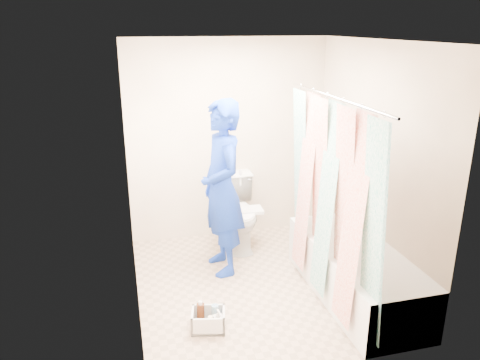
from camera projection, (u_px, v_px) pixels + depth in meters
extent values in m
plane|color=tan|center=(258.00, 284.00, 4.79)|extent=(2.60, 2.60, 0.00)
cube|color=white|center=(261.00, 40.00, 4.02)|extent=(2.40, 2.60, 0.02)
cube|color=beige|center=(228.00, 141.00, 5.60)|extent=(2.40, 0.02, 2.40)
cube|color=beige|center=(314.00, 229.00, 3.21)|extent=(2.40, 0.02, 2.40)
cube|color=beige|center=(129.00, 183.00, 4.12)|extent=(0.02, 2.60, 2.40)
cube|color=beige|center=(374.00, 164.00, 4.69)|extent=(0.02, 2.60, 2.40)
cube|color=white|center=(355.00, 272.00, 4.52)|extent=(0.70, 1.75, 0.50)
cube|color=white|center=(357.00, 253.00, 4.45)|extent=(0.58, 1.63, 0.06)
cylinder|color=silver|center=(335.00, 98.00, 3.90)|extent=(0.02, 1.90, 0.02)
cube|color=white|center=(328.00, 201.00, 4.20)|extent=(0.06, 1.75, 1.80)
imported|color=silver|center=(238.00, 212.00, 5.52)|extent=(0.52, 0.84, 0.83)
cube|color=white|center=(240.00, 211.00, 5.38)|extent=(0.52, 0.25, 0.04)
cylinder|color=black|center=(228.00, 176.00, 5.59)|extent=(0.04, 0.04, 0.24)
cylinder|color=orange|center=(227.00, 166.00, 5.55)|extent=(0.07, 0.07, 0.03)
cylinder|color=silver|center=(240.00, 177.00, 5.63)|extent=(0.03, 0.03, 0.20)
imported|color=#1031A0|center=(222.00, 189.00, 4.81)|extent=(0.51, 0.72, 1.84)
cube|color=silver|center=(209.00, 327.00, 4.09)|extent=(0.33, 0.29, 0.03)
cube|color=silver|center=(193.00, 320.00, 4.06)|extent=(0.07, 0.23, 0.17)
cube|color=silver|center=(224.00, 320.00, 4.07)|extent=(0.07, 0.23, 0.17)
cube|color=silver|center=(208.00, 328.00, 3.97)|extent=(0.29, 0.08, 0.17)
cube|color=silver|center=(209.00, 313.00, 4.17)|extent=(0.29, 0.08, 0.17)
cylinder|color=#441F0D|center=(201.00, 314.00, 4.09)|extent=(0.07, 0.07, 0.19)
cylinder|color=silver|center=(215.00, 314.00, 4.11)|extent=(0.06, 0.06, 0.17)
cylinder|color=beige|center=(210.00, 323.00, 4.02)|extent=(0.04, 0.04, 0.13)
cylinder|color=#441F0D|center=(200.00, 327.00, 4.02)|extent=(0.06, 0.06, 0.06)
cylinder|color=gold|center=(200.00, 324.00, 4.01)|extent=(0.06, 0.06, 0.01)
imported|color=silver|center=(218.00, 319.00, 4.02)|extent=(0.09, 0.09, 0.18)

